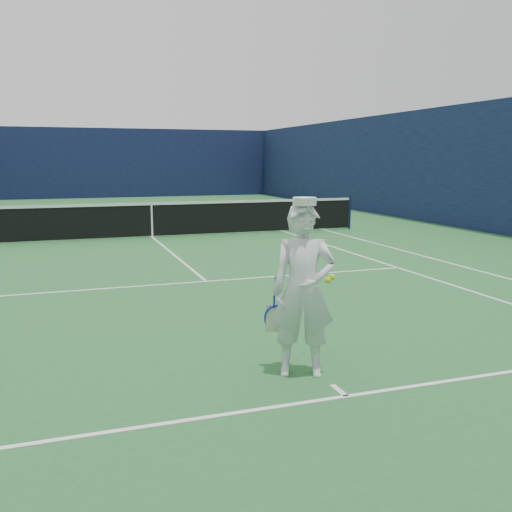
{
  "coord_description": "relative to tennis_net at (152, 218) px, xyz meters",
  "views": [
    {
      "loc": [
        -2.5,
        -16.47,
        2.25
      ],
      "look_at": [
        -0.16,
        -9.7,
        1.03
      ],
      "focal_mm": 40.0,
      "sensor_mm": 36.0,
      "label": 1
    }
  ],
  "objects": [
    {
      "name": "ground",
      "position": [
        0.0,
        0.0,
        -0.55
      ],
      "size": [
        80.0,
        80.0,
        0.0
      ],
      "primitive_type": "plane",
      "color": "#26662F",
      "rests_on": "ground"
    },
    {
      "name": "court_markings",
      "position": [
        0.0,
        0.0,
        -0.55
      ],
      "size": [
        11.03,
        23.83,
        0.01
      ],
      "color": "white",
      "rests_on": "ground"
    },
    {
      "name": "windscreen_fence",
      "position": [
        0.0,
        0.0,
        1.45
      ],
      "size": [
        20.12,
        36.12,
        4.0
      ],
      "color": "#0F1638",
      "rests_on": "ground"
    },
    {
      "name": "tennis_net",
      "position": [
        0.0,
        0.0,
        0.0
      ],
      "size": [
        12.88,
        0.09,
        1.07
      ],
      "color": "#141E4C",
      "rests_on": "ground"
    },
    {
      "name": "tennis_player",
      "position": [
        -0.16,
        -11.2,
        0.36
      ],
      "size": [
        0.77,
        0.7,
        1.87
      ],
      "rotation": [
        0.0,
        0.0,
        -0.36
      ],
      "color": "white",
      "rests_on": "ground"
    }
  ]
}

